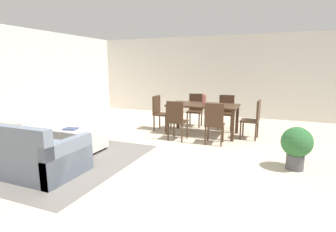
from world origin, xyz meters
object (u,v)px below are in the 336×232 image
at_px(ottoman_table, 78,138).
at_px(dining_table, 203,108).
at_px(couch, 17,153).
at_px(dining_chair_far_left, 195,108).
at_px(dining_chair_far_right, 226,110).
at_px(book_on_ottoman, 71,129).
at_px(dining_chair_near_left, 176,118).
at_px(potted_plant, 297,145).
at_px(vase_centerpiece, 204,99).
at_px(dining_chair_near_right, 214,121).
at_px(dining_chair_head_west, 160,111).
at_px(dining_chair_head_east, 254,117).

bearing_deg(ottoman_table, dining_table, 47.17).
distance_m(couch, dining_chair_far_left, 4.61).
height_order(dining_chair_far_right, book_on_ottoman, dining_chair_far_right).
bearing_deg(dining_table, dining_chair_far_right, 60.59).
distance_m(dining_table, dining_chair_near_left, 0.91).
relative_size(couch, potted_plant, 3.08).
relative_size(couch, dining_chair_far_left, 2.41).
height_order(vase_centerpiece, book_on_ottoman, vase_centerpiece).
bearing_deg(dining_chair_near_right, book_on_ottoman, -151.36).
height_order(ottoman_table, dining_table, dining_table).
height_order(dining_table, dining_chair_near_left, dining_chair_near_left).
height_order(dining_chair_head_west, potted_plant, dining_chair_head_west).
bearing_deg(dining_chair_head_east, dining_chair_head_west, 179.82).
bearing_deg(dining_chair_near_left, dining_chair_far_right, 61.60).
relative_size(dining_chair_head_west, vase_centerpiece, 3.95).
relative_size(dining_chair_far_right, potted_plant, 1.28).
distance_m(dining_chair_head_west, potted_plant, 3.61).
relative_size(dining_table, book_on_ottoman, 6.59).
bearing_deg(dining_chair_far_left, dining_chair_far_right, -1.99).
bearing_deg(dining_chair_far_right, dining_chair_head_west, -154.42).
height_order(dining_chair_far_left, dining_chair_far_right, same).
relative_size(ottoman_table, book_on_ottoman, 4.26).
relative_size(dining_table, dining_chair_head_east, 1.86).
distance_m(dining_table, dining_chair_far_left, 0.93).
distance_m(dining_table, vase_centerpiece, 0.21).
xyz_separation_m(ottoman_table, dining_table, (2.04, 2.20, 0.43)).
xyz_separation_m(couch, dining_chair_near_right, (2.69, 2.63, 0.23)).
xyz_separation_m(couch, vase_centerpiece, (2.24, 3.46, 0.59)).
relative_size(dining_chair_far_right, book_on_ottoman, 3.54).
xyz_separation_m(dining_chair_near_left, dining_chair_head_east, (1.63, 0.79, 0.00)).
relative_size(dining_chair_near_left, dining_chair_head_west, 1.00).
height_order(ottoman_table, dining_chair_far_right, dining_chair_far_right).
height_order(dining_chair_near_right, potted_plant, dining_chair_near_right).
distance_m(dining_table, dining_chair_head_west, 1.19).
bearing_deg(book_on_ottoman, dining_chair_near_right, 28.64).
xyz_separation_m(couch, potted_plant, (4.24, 1.77, 0.13)).
distance_m(couch, potted_plant, 4.59).
height_order(dining_chair_far_left, dining_chair_head_west, same).
xyz_separation_m(dining_table, dining_chair_near_right, (0.47, -0.80, -0.15)).
relative_size(dining_table, potted_plant, 2.39).
distance_m(dining_chair_near_left, dining_chair_head_west, 1.11).
relative_size(dining_chair_near_right, potted_plant, 1.28).
distance_m(dining_chair_head_east, potted_plant, 1.85).
bearing_deg(vase_centerpiece, dining_chair_near_right, -61.77).
bearing_deg(dining_chair_far_right, dining_chair_near_left, -118.40).
bearing_deg(book_on_ottoman, dining_chair_near_left, 39.48).
distance_m(dining_chair_head_east, vase_centerpiece, 1.25).
bearing_deg(dining_chair_head_east, dining_chair_far_right, 134.61).
bearing_deg(dining_chair_far_left, dining_chair_head_east, -26.32).
bearing_deg(dining_table, couch, -122.94).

